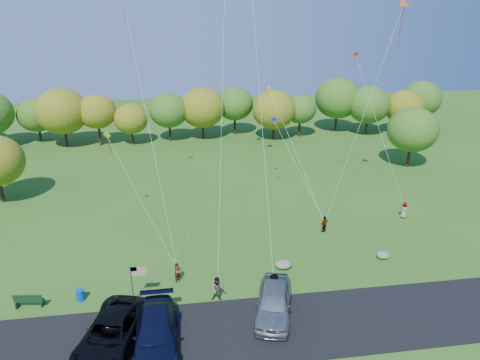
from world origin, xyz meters
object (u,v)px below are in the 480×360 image
object	(u,v)px
flyer_b	(218,289)
minivan_navy	(156,333)
minivan_silver	(274,302)
trash_barrel	(80,295)
park_bench	(29,301)
flyer_c	(274,285)
flyer_d	(324,224)
flyer_e	(404,210)
flyer_a	(177,273)
minivan_dark	(111,333)

from	to	relation	value
flyer_b	minivan_navy	bearing A→B (deg)	-122.98
minivan_silver	trash_barrel	xyz separation A→B (m)	(-12.62, 3.28, -0.58)
park_bench	flyer_c	bearing A→B (deg)	4.08
minivan_navy	minivan_silver	size ratio (longest dim) A/B	1.12
flyer_b	flyer_d	size ratio (longest dim) A/B	1.15
park_bench	trash_barrel	size ratio (longest dim) A/B	2.31
flyer_c	flyer_e	bearing A→B (deg)	-111.30
flyer_a	flyer_c	bearing A→B (deg)	-56.65
minivan_silver	flyer_e	xyz separation A→B (m)	(15.01, 11.73, -0.21)
minivan_dark	flyer_e	size ratio (longest dim) A/B	4.03
flyer_b	trash_barrel	distance (m)	9.29
minivan_silver	minivan_dark	bearing A→B (deg)	-156.12
flyer_b	minivan_dark	bearing A→B (deg)	-139.21
minivan_dark	flyer_c	distance (m)	10.89
minivan_navy	park_bench	size ratio (longest dim) A/B	3.23
minivan_dark	minivan_silver	bearing A→B (deg)	22.43
flyer_a	flyer_e	size ratio (longest dim) A/B	0.98
flyer_a	flyer_b	xyz separation A→B (m)	(2.66, -2.45, 0.11)
flyer_e	park_bench	distance (m)	32.04
minivan_dark	park_bench	distance (m)	7.30
minivan_silver	flyer_e	distance (m)	19.05
flyer_a	flyer_d	world-z (taller)	flyer_a
trash_barrel	flyer_c	bearing A→B (deg)	-5.57
flyer_b	trash_barrel	size ratio (longest dim) A/B	2.14
flyer_e	minivan_dark	bearing A→B (deg)	86.52
minivan_dark	flyer_d	xyz separation A→B (m)	(16.66, 11.52, -0.18)
minivan_navy	flyer_b	bearing A→B (deg)	43.27
flyer_c	minivan_dark	bearing A→B (deg)	53.05
flyer_c	trash_barrel	world-z (taller)	flyer_c
minivan_silver	park_bench	xyz separation A→B (m)	(-15.80, 2.93, -0.43)
park_bench	minivan_silver	bearing A→B (deg)	-3.16
trash_barrel	flyer_d	bearing A→B (deg)	19.55
minivan_dark	flyer_e	xyz separation A→B (m)	(24.93, 13.11, -0.15)
trash_barrel	flyer_a	bearing A→B (deg)	10.25
flyer_d	trash_barrel	xyz separation A→B (m)	(-19.36, -6.87, -0.35)
flyer_e	park_bench	world-z (taller)	flyer_e
minivan_navy	flyer_a	bearing A→B (deg)	78.11
flyer_a	flyer_e	world-z (taller)	flyer_e
minivan_dark	park_bench	world-z (taller)	minivan_dark
minivan_navy	flyer_d	xyz separation A→B (m)	(14.08, 11.89, -0.19)
minivan_dark	trash_barrel	distance (m)	5.40
flyer_c	flyer_d	bearing A→B (deg)	-92.78
flyer_d	park_bench	distance (m)	23.67
minivan_navy	park_bench	distance (m)	9.67
minivan_silver	trash_barrel	size ratio (longest dim) A/B	6.68
minivan_dark	flyer_b	distance (m)	7.32
minivan_dark	minivan_silver	distance (m)	10.01
flyer_d	park_bench	bearing A→B (deg)	-11.61
minivan_silver	flyer_e	bearing A→B (deg)	54.00
flyer_d	flyer_e	xyz separation A→B (m)	(8.27, 1.58, 0.02)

